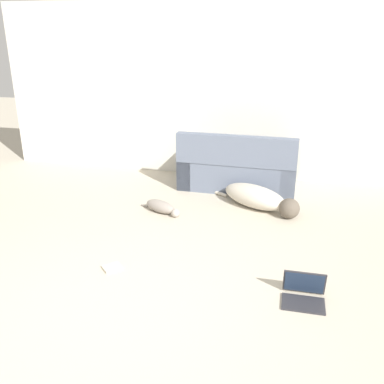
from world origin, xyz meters
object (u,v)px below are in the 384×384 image
object	(u,v)px
laptop_open	(304,291)
book_cream	(112,268)
couch	(238,169)
dog	(259,198)
cat	(162,207)

from	to	relation	value
laptop_open	book_cream	world-z (taller)	laptop_open
couch	laptop_open	world-z (taller)	couch
dog	laptop_open	distance (m)	1.98
cat	dog	bearing A→B (deg)	44.79
dog	book_cream	distance (m)	2.21
dog	laptop_open	world-z (taller)	dog
dog	book_cream	xyz separation A→B (m)	(-1.26, -1.81, -0.13)
laptop_open	dog	bearing A→B (deg)	105.93
cat	book_cream	xyz separation A→B (m)	(-0.08, -1.39, -0.06)
couch	cat	size ratio (longest dim) A/B	2.76
dog	cat	size ratio (longest dim) A/B	2.02
couch	dog	world-z (taller)	couch
couch	book_cream	size ratio (longest dim) A/B	7.38
couch	cat	world-z (taller)	couch
couch	cat	xyz separation A→B (m)	(-0.81, -1.11, -0.20)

